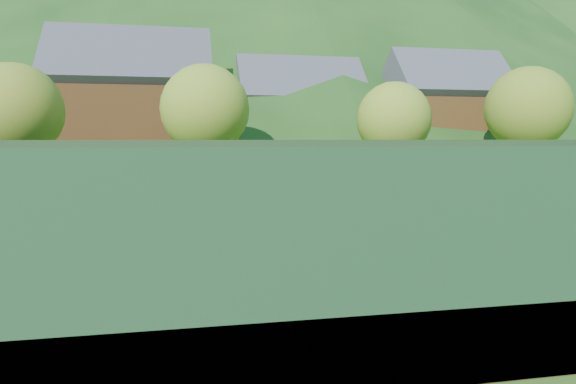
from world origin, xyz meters
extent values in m
plane|color=#2D4F18|center=(0.00, 0.00, 0.00)|extent=(400.00, 400.00, 0.00)
cube|color=#C74D20|center=(0.00, 0.00, 0.01)|extent=(40.00, 24.00, 0.02)
cone|color=#163211|center=(90.00, 150.00, 47.50)|extent=(260.00, 260.00, 95.00)
imported|color=#192BA6|center=(-4.40, -1.44, 0.85)|extent=(0.66, 0.49, 1.67)
imported|color=orange|center=(3.02, 1.41, 0.69)|extent=(0.71, 0.59, 1.33)
imported|color=orange|center=(5.40, 1.41, 0.84)|extent=(0.99, 0.47, 1.64)
imported|color=orange|center=(7.49, 1.05, 0.69)|extent=(0.71, 0.52, 1.33)
imported|color=orange|center=(7.24, 2.06, 0.68)|extent=(0.93, 0.64, 1.32)
sphere|color=#CAEB27|center=(-6.06, -6.06, 0.05)|extent=(0.07, 0.07, 0.07)
sphere|color=#CAEB27|center=(-0.49, -5.21, 0.05)|extent=(0.07, 0.07, 0.07)
sphere|color=#CAEB27|center=(1.64, -3.05, 0.05)|extent=(0.07, 0.07, 0.07)
sphere|color=#CAEB27|center=(-3.34, -5.14, 0.05)|extent=(0.07, 0.07, 0.07)
sphere|color=#CAEB27|center=(-1.63, -2.23, 0.05)|extent=(0.07, 0.07, 0.07)
sphere|color=#CAEB27|center=(1.09, -3.21, 0.05)|extent=(0.07, 0.07, 0.07)
sphere|color=#CAEB27|center=(-2.29, -6.46, 0.05)|extent=(0.07, 0.07, 0.07)
sphere|color=#CAEB27|center=(0.54, -9.44, 0.05)|extent=(0.07, 0.07, 0.07)
sphere|color=#CAEB27|center=(-7.62, -7.87, 0.05)|extent=(0.07, 0.07, 0.07)
sphere|color=#CAEB27|center=(-0.48, -6.38, 0.05)|extent=(0.07, 0.07, 0.07)
sphere|color=#CAEB27|center=(0.97, -5.73, 0.05)|extent=(0.07, 0.07, 0.07)
sphere|color=#CAEB27|center=(-4.58, -7.39, 0.05)|extent=(0.07, 0.07, 0.07)
sphere|color=#CAEB27|center=(-2.85, -1.49, 0.05)|extent=(0.07, 0.07, 0.07)
sphere|color=#CAEB27|center=(-3.76, -3.32, 0.05)|extent=(0.07, 0.07, 0.07)
sphere|color=#CAEB27|center=(6.33, -2.00, 0.05)|extent=(0.07, 0.07, 0.07)
sphere|color=#CAEB27|center=(-3.13, -5.45, 0.05)|extent=(0.07, 0.07, 0.07)
sphere|color=#CAEB27|center=(4.81, -4.64, 0.05)|extent=(0.07, 0.07, 0.07)
cube|color=white|center=(0.00, -5.49, 0.02)|extent=(23.77, 0.06, 0.00)
cube|color=white|center=(0.00, 5.49, 0.02)|extent=(23.77, 0.06, 0.00)
cube|color=white|center=(0.00, -4.12, 0.02)|extent=(23.77, 0.06, 0.00)
cube|color=silver|center=(0.00, 4.12, 0.02)|extent=(23.77, 0.06, 0.00)
cube|color=white|center=(-6.40, 0.00, 0.02)|extent=(0.06, 8.23, 0.00)
cube|color=silver|center=(6.40, 0.00, 0.02)|extent=(0.06, 8.23, 0.00)
cube|color=white|center=(0.00, 0.00, 0.02)|extent=(12.80, 0.06, 0.00)
cube|color=white|center=(0.00, 0.00, 0.02)|extent=(0.06, 10.97, 0.00)
cube|color=black|center=(0.00, 0.00, 0.47)|extent=(0.03, 11.97, 0.90)
cube|color=white|center=(0.00, 0.00, 0.94)|extent=(0.05, 11.97, 0.06)
cylinder|color=black|center=(0.00, -5.99, 0.57)|extent=(0.10, 0.10, 1.10)
cylinder|color=black|center=(0.00, 5.99, 0.57)|extent=(0.10, 0.10, 1.10)
cube|color=black|center=(0.00, 12.00, 1.52)|extent=(40.00, 0.05, 3.00)
cube|color=#1A5C2A|center=(0.00, 12.00, 0.52)|extent=(40.40, 0.05, 1.00)
cylinder|color=black|center=(-7.99, -4.83, 0.30)|extent=(0.02, 0.02, 0.55)
cylinder|color=black|center=(-7.44, -4.83, 0.30)|extent=(0.02, 0.02, 0.55)
cylinder|color=black|center=(-7.99, -4.28, 0.30)|extent=(0.02, 0.02, 0.55)
cylinder|color=black|center=(-7.44, -4.28, 0.30)|extent=(0.02, 0.02, 0.55)
cube|color=black|center=(-7.71, -4.56, 0.57)|extent=(0.55, 0.55, 0.02)
cube|color=black|center=(-7.71, -4.83, 0.80)|extent=(0.55, 0.02, 0.45)
cube|color=black|center=(-7.71, -4.28, 0.80)|extent=(0.55, 0.02, 0.45)
cube|color=black|center=(-7.99, -4.56, 0.80)|extent=(0.02, 0.55, 0.45)
cube|color=black|center=(-7.44, -4.56, 0.80)|extent=(0.02, 0.55, 0.45)
sphere|color=#CCE526|center=(-7.92, -4.76, 0.99)|extent=(0.07, 0.07, 0.07)
sphere|color=#CCE526|center=(-7.92, -4.63, 0.99)|extent=(0.07, 0.07, 0.07)
sphere|color=#CCE526|center=(-7.92, -4.49, 0.99)|extent=(0.07, 0.07, 0.07)
sphere|color=#CCE526|center=(-7.92, -4.35, 0.99)|extent=(0.07, 0.07, 0.07)
sphere|color=#CCE526|center=(-7.78, -4.76, 0.99)|extent=(0.07, 0.07, 0.07)
sphere|color=#CCE526|center=(-7.78, -4.63, 0.99)|extent=(0.07, 0.07, 0.07)
sphere|color=#CCE526|center=(-7.78, -4.49, 0.99)|extent=(0.07, 0.07, 0.07)
sphere|color=#CCE526|center=(-7.78, -4.35, 0.99)|extent=(0.07, 0.07, 0.07)
sphere|color=#CCE526|center=(-7.64, -4.76, 0.99)|extent=(0.07, 0.07, 0.07)
sphere|color=#CCE526|center=(-7.64, -4.63, 0.99)|extent=(0.07, 0.07, 0.07)
sphere|color=#CCE526|center=(-7.64, -4.49, 0.99)|extent=(0.07, 0.07, 0.07)
sphere|color=#CCE526|center=(-7.64, -4.35, 0.99)|extent=(0.07, 0.07, 0.07)
sphere|color=#CCE526|center=(-7.51, -4.76, 0.99)|extent=(0.07, 0.07, 0.07)
sphere|color=#CCE526|center=(-7.51, -4.63, 0.99)|extent=(0.07, 0.07, 0.07)
sphere|color=#CCE526|center=(-7.51, -4.49, 0.99)|extent=(0.07, 0.07, 0.07)
sphere|color=#CCE526|center=(-7.51, -4.35, 0.99)|extent=(0.07, 0.07, 0.07)
cube|color=beige|center=(-10.00, 30.00, 1.44)|extent=(12.00, 9.00, 2.88)
cube|color=#351F0E|center=(-10.00, 30.00, 5.12)|extent=(12.24, 9.18, 4.48)
cube|color=#3D3D45|center=(-10.00, 30.00, 7.96)|extent=(13.80, 9.93, 9.93)
cube|color=beige|center=(6.00, 34.00, 1.26)|extent=(11.00, 8.00, 2.52)
cube|color=#3B2110|center=(6.00, 34.00, 4.48)|extent=(11.22, 8.16, 3.92)
cube|color=#424149|center=(6.00, 34.00, 7.04)|extent=(12.65, 8.82, 8.82)
cube|color=beige|center=(20.00, 30.00, 1.35)|extent=(10.00, 8.00, 2.70)
cube|color=#3B2410|center=(20.00, 30.00, 4.80)|extent=(10.20, 8.16, 4.20)
cube|color=#42424A|center=(20.00, 30.00, 7.50)|extent=(11.50, 8.82, 8.82)
cylinder|color=#422B1A|center=(-16.00, 18.00, 1.35)|extent=(0.36, 0.36, 2.70)
sphere|color=#4D6C1C|center=(-16.00, 18.00, 4.88)|extent=(6.00, 6.00, 6.00)
cylinder|color=#402A19|center=(-4.00, 20.00, 1.44)|extent=(0.36, 0.36, 2.88)
sphere|color=#4F7920|center=(-4.00, 20.00, 5.20)|extent=(6.40, 6.40, 6.40)
cylinder|color=#412A1A|center=(10.00, 19.00, 1.26)|extent=(0.36, 0.36, 2.52)
sphere|color=#527B21|center=(10.00, 19.00, 4.55)|extent=(5.60, 5.60, 5.60)
cylinder|color=#402819|center=(22.00, 20.00, 1.53)|extent=(0.36, 0.36, 3.06)
sphere|color=#496D1D|center=(22.00, 20.00, 5.53)|extent=(6.80, 6.80, 6.80)
camera|label=1|loc=(-5.46, -17.63, 3.12)|focal=32.00mm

